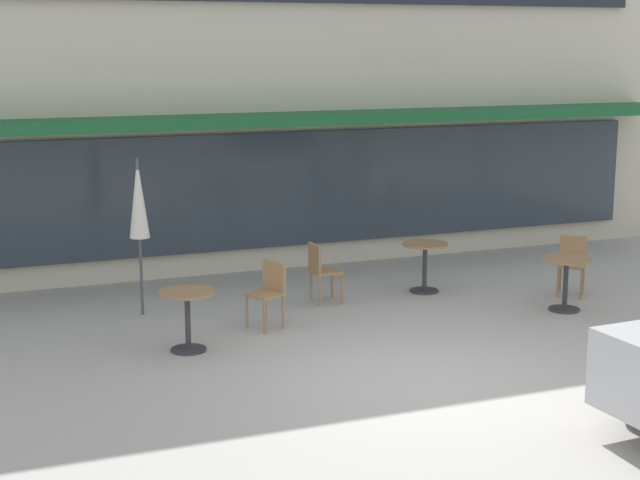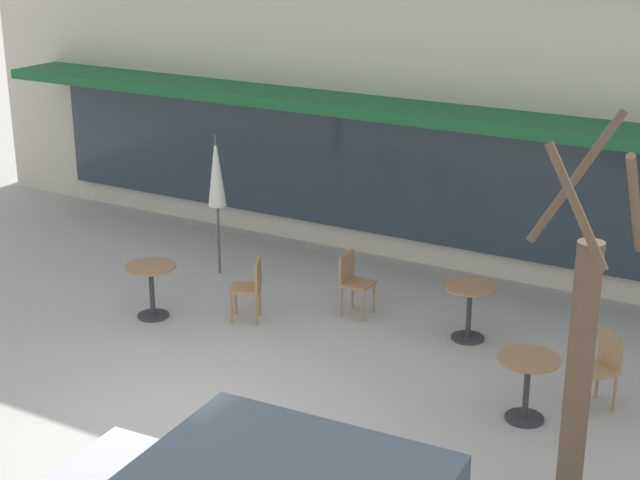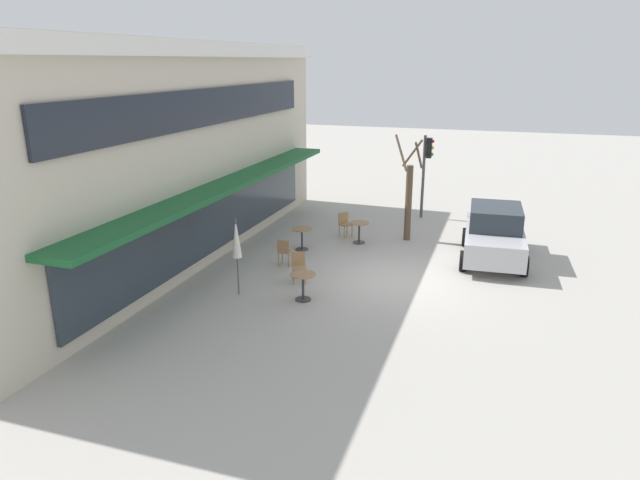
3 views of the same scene
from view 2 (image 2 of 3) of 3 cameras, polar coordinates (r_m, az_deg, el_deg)
ground_plane at (r=11.15m, az=-7.97°, el=-10.54°), size 80.00×80.00×0.00m
building_facade at (r=18.65m, az=11.07°, el=12.38°), size 17.74×9.10×6.83m
cafe_table_near_wall at (r=11.13m, az=11.97°, el=-7.84°), size 0.70×0.70×0.76m
cafe_table_streetside at (r=13.71m, az=-9.79°, el=-2.42°), size 0.70×0.70×0.76m
cafe_table_by_tree at (r=12.98m, az=8.69°, el=-3.63°), size 0.70×0.70×0.76m
patio_umbrella_green_folded at (r=14.86m, az=-6.05°, el=3.95°), size 0.28×0.28×2.20m
cafe_chair_0 at (r=13.61m, az=1.94°, el=-2.28°), size 0.41×0.41×0.89m
cafe_chair_1 at (r=13.43m, az=-4.05°, el=-2.61°), size 0.53×0.53×0.89m
cafe_chair_2 at (r=11.60m, az=16.05°, el=-6.98°), size 0.56×0.56×0.89m
street_tree at (r=9.08m, az=14.88°, el=-6.89°), size 0.98×1.02×3.79m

